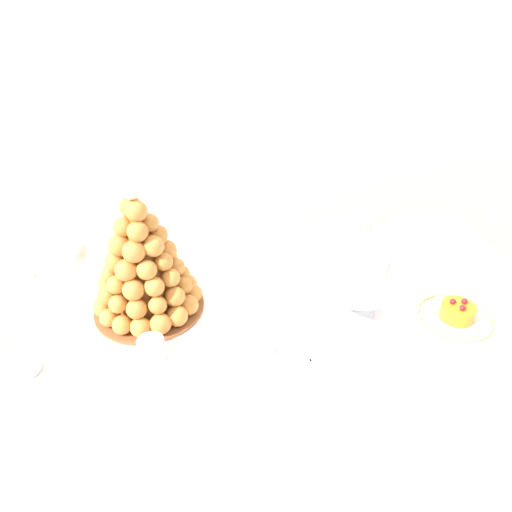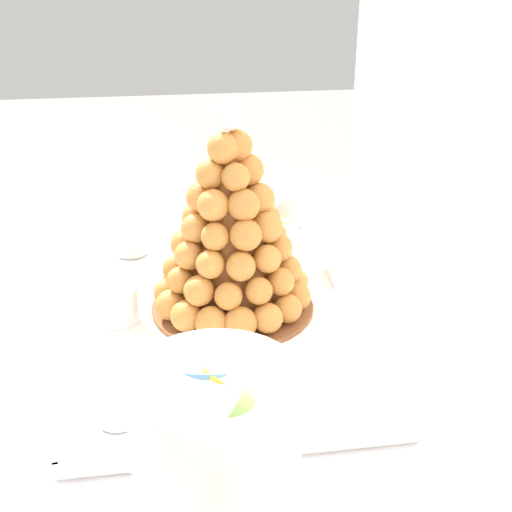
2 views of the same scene
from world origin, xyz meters
TOP-DOWN VIEW (x-y plane):
  - ground_plane at (0.00, 0.00)m, footprint 12.00×12.00m
  - backdrop_wall at (0.00, 0.92)m, footprint 4.80×0.10m
  - buffet_table at (0.00, 0.00)m, footprint 1.48×0.83m
  - serving_tray at (-0.23, 0.00)m, footprint 0.67×0.43m
  - croquembouche at (-0.24, 0.03)m, footprint 0.26×0.26m
  - dessert_cup_left at (-0.48, -0.14)m, footprint 0.06×0.06m
  - dessert_cup_mid_left at (-0.23, -0.15)m, footprint 0.06×0.06m
  - dessert_cup_centre at (0.01, -0.14)m, footprint 0.05×0.05m
  - macaron_goblet at (0.25, -0.04)m, footprint 0.14×0.14m
  - fruit_tart_plate at (0.47, -0.10)m, footprint 0.17×0.17m
  - wine_glass at (-0.42, 0.15)m, footprint 0.07×0.07m

SIDE VIEW (x-z plane):
  - ground_plane at x=0.00m, z-range 0.00..0.00m
  - buffet_table at x=0.00m, z-range 0.27..1.06m
  - serving_tray at x=-0.23m, z-range 0.78..0.80m
  - fruit_tart_plate at x=0.47m, z-range 0.77..0.83m
  - dessert_cup_centre at x=0.01m, z-range 0.79..0.84m
  - dessert_cup_left at x=-0.48m, z-range 0.79..0.84m
  - dessert_cup_mid_left at x=-0.23m, z-range 0.79..0.85m
  - wine_glass at x=-0.42m, z-range 0.82..0.96m
  - croquembouche at x=-0.24m, z-range 0.75..1.09m
  - macaron_goblet at x=0.25m, z-range 0.81..1.05m
  - backdrop_wall at x=0.00m, z-range 0.00..2.50m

